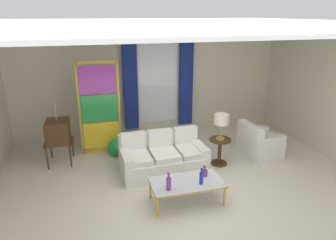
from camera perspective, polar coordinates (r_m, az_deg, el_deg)
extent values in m
plane|color=silver|center=(6.26, 2.90, -11.71)|extent=(16.00, 16.00, 0.00)
cube|color=beige|center=(8.51, -3.34, 7.51)|extent=(8.00, 0.12, 3.00)
cube|color=beige|center=(8.01, 27.49, 4.65)|extent=(0.12, 7.00, 3.00)
cube|color=white|center=(6.15, 0.98, 17.40)|extent=(8.00, 7.60, 0.04)
cube|color=white|center=(8.47, -1.87, 7.81)|extent=(1.10, 0.02, 2.50)
cylinder|color=gold|center=(8.23, -1.84, 16.69)|extent=(2.00, 0.04, 0.04)
cube|color=navy|center=(8.23, -6.97, 7.36)|extent=(0.36, 0.12, 2.70)
cube|color=navy|center=(8.58, 3.35, 7.94)|extent=(0.36, 0.12, 2.70)
cube|color=navy|center=(8.22, -1.79, 15.71)|extent=(1.80, 0.10, 0.28)
cube|color=white|center=(6.61, -0.84, -8.01)|extent=(1.77, 0.96, 0.38)
cube|color=white|center=(6.85, -1.72, -5.17)|extent=(1.75, 0.26, 0.78)
cube|color=white|center=(6.81, 5.51, -6.42)|extent=(0.23, 0.86, 0.56)
cube|color=white|center=(6.42, -7.60, -8.16)|extent=(0.23, 0.86, 0.56)
cube|color=white|center=(6.63, 4.12, -5.58)|extent=(0.56, 0.76, 0.12)
cube|color=white|center=(6.82, 3.19, -2.83)|extent=(0.51, 0.16, 0.40)
cube|color=white|center=(6.46, -0.72, -6.23)|extent=(0.56, 0.76, 0.12)
cube|color=white|center=(6.65, -1.51, -3.39)|extent=(0.51, 0.16, 0.40)
cube|color=white|center=(6.33, -5.80, -6.85)|extent=(0.56, 0.76, 0.12)
cube|color=white|center=(6.53, -6.43, -3.94)|extent=(0.51, 0.16, 0.40)
cube|color=silver|center=(5.54, 3.46, -11.28)|extent=(1.27, 0.66, 0.02)
cube|color=gold|center=(5.81, 2.47, -9.97)|extent=(1.27, 0.04, 0.03)
cube|color=gold|center=(5.30, 4.55, -13.09)|extent=(1.27, 0.04, 0.03)
cube|color=gold|center=(5.41, -2.86, -12.33)|extent=(0.04, 0.66, 0.03)
cube|color=gold|center=(5.76, 9.36, -10.52)|extent=(0.04, 0.66, 0.03)
cylinder|color=gold|center=(5.76, -3.27, -12.46)|extent=(0.04, 0.04, 0.38)
cylinder|color=gold|center=(6.07, 7.95, -10.83)|extent=(0.04, 0.04, 0.38)
cylinder|color=gold|center=(5.28, -1.89, -15.66)|extent=(0.04, 0.04, 0.38)
cylinder|color=gold|center=(5.62, 10.31, -13.62)|extent=(0.04, 0.04, 0.38)
cylinder|color=navy|center=(5.44, 6.11, -10.59)|extent=(0.06, 0.06, 0.22)
cylinder|color=navy|center=(5.37, 6.17, -9.30)|extent=(0.03, 0.03, 0.06)
sphere|color=navy|center=(5.35, 6.18, -8.87)|extent=(0.04, 0.04, 0.04)
cylinder|color=#753384|center=(5.24, 0.11, -11.62)|extent=(0.08, 0.08, 0.22)
cylinder|color=#753384|center=(5.17, 0.12, -10.28)|extent=(0.04, 0.04, 0.06)
sphere|color=#753384|center=(5.15, 0.12, -9.80)|extent=(0.05, 0.05, 0.05)
cylinder|color=#753384|center=(5.72, 6.67, -9.61)|extent=(0.12, 0.12, 0.11)
cylinder|color=#753384|center=(5.68, 6.70, -8.90)|extent=(0.04, 0.04, 0.05)
sphere|color=#753384|center=(5.66, 6.72, -8.48)|extent=(0.05, 0.05, 0.05)
cube|color=#472D19|center=(7.28, -19.33, -3.82)|extent=(0.62, 0.54, 0.03)
cylinder|color=#472D19|center=(7.17, -21.27, -6.63)|extent=(0.04, 0.04, 0.50)
cylinder|color=#472D19|center=(7.67, -20.67, -4.85)|extent=(0.04, 0.04, 0.50)
cylinder|color=#472D19|center=(7.10, -17.44, -6.43)|extent=(0.04, 0.04, 0.50)
cylinder|color=#472D19|center=(7.60, -17.09, -4.65)|extent=(0.04, 0.04, 0.50)
cube|color=#472D19|center=(7.19, -19.55, -1.95)|extent=(0.51, 0.59, 0.48)
cube|color=black|center=(7.22, -21.41, -1.91)|extent=(0.03, 0.39, 0.30)
cylinder|color=gold|center=(7.22, -21.33, -3.53)|extent=(0.01, 0.04, 0.04)
cylinder|color=gold|center=(7.36, -21.15, -3.06)|extent=(0.01, 0.04, 0.04)
cylinder|color=silver|center=(7.06, -19.92, 1.24)|extent=(0.02, 0.13, 0.34)
cylinder|color=silver|center=(7.06, -19.92, 1.24)|extent=(0.02, 0.13, 0.34)
cube|color=white|center=(7.68, 16.57, -4.75)|extent=(0.86, 0.86, 0.40)
cube|color=white|center=(7.59, 16.75, -3.02)|extent=(0.74, 0.74, 0.10)
cube|color=white|center=(7.43, 14.71, -3.72)|extent=(0.26, 0.81, 0.80)
cube|color=white|center=(7.89, 15.29, -3.29)|extent=(0.75, 0.24, 0.58)
cube|color=white|center=(7.42, 18.07, -5.02)|extent=(0.75, 0.24, 0.58)
cube|color=gold|center=(7.38, -15.93, 1.79)|extent=(0.05, 0.05, 2.20)
cube|color=gold|center=(7.41, -8.98, 2.37)|extent=(0.05, 0.05, 2.20)
cube|color=gold|center=(7.15, -13.06, 10.31)|extent=(0.90, 0.05, 0.06)
cube|color=gold|center=(7.75, -11.90, -5.36)|extent=(0.90, 0.05, 0.10)
cube|color=yellow|center=(7.60, -12.10, -2.73)|extent=(0.82, 0.02, 0.64)
cube|color=#238E3D|center=(7.38, -12.45, 2.08)|extent=(0.82, 0.02, 0.64)
cube|color=purple|center=(7.22, -12.82, 7.15)|extent=(0.82, 0.02, 0.64)
cylinder|color=beige|center=(7.53, -9.33, -6.11)|extent=(0.16, 0.16, 0.06)
ellipsoid|color=navy|center=(7.48, -9.38, -5.35)|extent=(0.18, 0.32, 0.20)
sphere|color=navy|center=(7.56, -9.54, -4.16)|extent=(0.09, 0.09, 0.09)
cone|color=gold|center=(7.62, -9.58, -3.99)|extent=(0.02, 0.04, 0.02)
cone|color=#1C9247|center=(7.28, -9.26, -5.20)|extent=(0.44, 0.40, 0.50)
cylinder|color=#472D19|center=(6.88, 9.57, -3.59)|extent=(0.48, 0.48, 0.03)
cylinder|color=#472D19|center=(6.99, 9.44, -5.79)|extent=(0.08, 0.08, 0.55)
cylinder|color=#472D19|center=(7.11, 9.32, -7.80)|extent=(0.36, 0.36, 0.03)
cylinder|color=#B29338|center=(6.87, 9.58, -3.32)|extent=(0.18, 0.18, 0.04)
cylinder|color=#B29338|center=(6.79, 9.67, -1.76)|extent=(0.03, 0.03, 0.36)
cylinder|color=beige|center=(6.71, 9.78, 0.15)|extent=(0.32, 0.32, 0.22)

